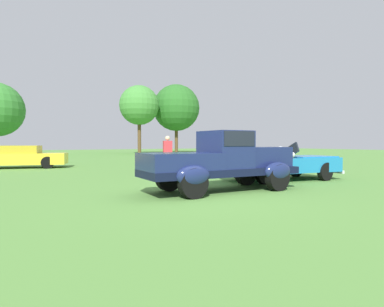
# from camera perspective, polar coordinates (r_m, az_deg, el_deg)

# --- Properties ---
(ground_plane) EXTENTS (120.00, 120.00, 0.00)m
(ground_plane) POSITION_cam_1_polar(r_m,az_deg,el_deg) (8.65, 3.03, -7.19)
(ground_plane) COLOR #568C3D
(feature_pickup_truck) EXTENTS (4.73, 1.99, 1.70)m
(feature_pickup_truck) POSITION_cam_1_polar(r_m,az_deg,el_deg) (9.20, 5.34, -1.20)
(feature_pickup_truck) COLOR black
(feature_pickup_truck) RESTS_ON ground_plane
(neighbor_convertible) EXTENTS (4.54, 2.32, 1.40)m
(neighbor_convertible) POSITION_cam_1_polar(r_m,az_deg,el_deg) (12.39, 15.90, -1.82)
(neighbor_convertible) COLOR #1E7AB7
(neighbor_convertible) RESTS_ON ground_plane
(show_car_yellow) EXTENTS (4.61, 2.91, 1.22)m
(show_car_yellow) POSITION_cam_1_polar(r_m,az_deg,el_deg) (19.85, -27.51, -0.54)
(show_car_yellow) COLOR yellow
(show_car_yellow) RESTS_ON ground_plane
(show_car_cream) EXTENTS (4.15, 1.98, 1.22)m
(show_car_cream) POSITION_cam_1_polar(r_m,az_deg,el_deg) (22.97, 6.62, -0.04)
(show_car_cream) COLOR beige
(show_car_cream) RESTS_ON ground_plane
(spectator_between_cars) EXTENTS (0.45, 0.34, 1.69)m
(spectator_between_cars) POSITION_cam_1_polar(r_m,az_deg,el_deg) (14.91, -4.31, 0.14)
(spectator_between_cars) COLOR #383838
(spectator_between_cars) RESTS_ON ground_plane
(treeline_center) EXTENTS (4.98, 4.98, 8.61)m
(treeline_center) POSITION_cam_1_polar(r_m,az_deg,el_deg) (41.80, -9.27, 8.35)
(treeline_center) COLOR brown
(treeline_center) RESTS_ON ground_plane
(treeline_mid_right) EXTENTS (6.36, 6.36, 9.36)m
(treeline_mid_right) POSITION_cam_1_polar(r_m,az_deg,el_deg) (44.91, -2.78, 8.01)
(treeline_mid_right) COLOR brown
(treeline_mid_right) RESTS_ON ground_plane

